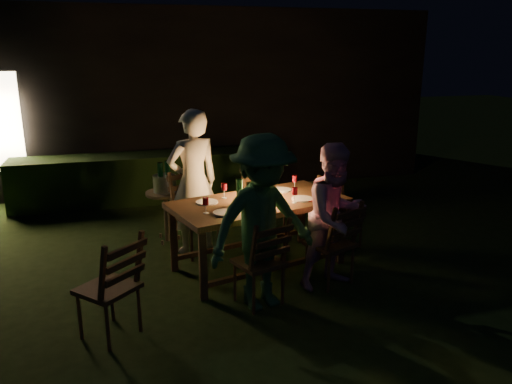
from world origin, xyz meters
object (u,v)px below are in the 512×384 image
object	(u,v)px
chair_spare	(111,305)
bottle_bucket_a	(161,181)
person_house_side	(193,183)
bottle_table	(240,192)
person_opp_right	(336,217)
ice_bucket	(165,183)
person_opp_left	(262,224)
chair_end	(341,225)
chair_far_left	(196,228)
chair_far_right	(264,216)
side_table	(165,198)
chair_near_right	(331,258)
chair_near_left	(260,277)
lantern	(260,185)
bottle_bucket_b	(168,179)
dining_table	(259,207)

from	to	relation	value
chair_spare	bottle_bucket_a	size ratio (longest dim) A/B	3.17
person_house_side	bottle_table	bearing A→B (deg)	103.71
person_opp_right	ice_bucket	distance (m)	2.42
chair_spare	person_opp_left	size ratio (longest dim) A/B	0.58
chair_end	person_opp_right	world-z (taller)	person_opp_right
chair_far_left	person_opp_left	world-z (taller)	person_opp_left
chair_far_left	bottle_bucket_a	size ratio (longest dim) A/B	3.33
chair_far_left	chair_far_right	size ratio (longest dim) A/B	1.03
chair_spare	person_opp_left	distance (m)	1.56
person_opp_left	side_table	xyz separation A→B (m)	(-0.73, 2.04, -0.26)
chair_near_right	chair_far_right	xyz separation A→B (m)	(-0.31, 1.51, 0.01)
side_table	chair_far_right	bearing A→B (deg)	-10.82
chair_end	side_table	world-z (taller)	chair_end
chair_near_left	bottle_table	size ratio (longest dim) A/B	3.45
bottle_table	person_opp_right	bearing A→B (deg)	-34.44
person_opp_left	lantern	distance (m)	1.01
chair_far_right	ice_bucket	distance (m)	1.40
chair_near_left	person_opp_right	xyz separation A→B (m)	(0.88, 0.19, 0.49)
chair_spare	bottle_bucket_b	bearing A→B (deg)	28.64
chair_far_right	side_table	world-z (taller)	chair_far_right
chair_near_left	chair_spare	size ratio (longest dim) A/B	0.95
person_opp_left	bottle_bucket_a	bearing A→B (deg)	96.33
chair_near_right	person_opp_right	world-z (taller)	person_opp_right
lantern	bottle_bucket_b	size ratio (longest dim) A/B	1.09
chair_end	chair_near_left	bearing A→B (deg)	-69.30
dining_table	bottle_table	size ratio (longest dim) A/B	7.69
person_house_side	chair_spare	bearing A→B (deg)	44.97
ice_bucket	bottle_bucket_a	bearing A→B (deg)	-141.34
chair_end	person_opp_right	distance (m)	1.23
chair_near_left	side_table	world-z (taller)	chair_near_left
chair_far_right	chair_spare	size ratio (longest dim) A/B	1.02
chair_spare	bottle_bucket_a	bearing A→B (deg)	30.39
chair_spare	lantern	size ratio (longest dim) A/B	2.90
dining_table	bottle_bucket_b	bearing A→B (deg)	112.60
person_opp_left	lantern	size ratio (longest dim) A/B	4.96
chair_end	person_house_side	size ratio (longest dim) A/B	0.54
bottle_table	side_table	size ratio (longest dim) A/B	0.41
bottle_table	chair_spare	bearing A→B (deg)	-144.26
chair_near_right	person_house_side	bearing A→B (deg)	112.76
chair_spare	bottle_table	size ratio (longest dim) A/B	3.62
bottle_bucket_b	chair_end	bearing A→B (deg)	-22.22
chair_far_right	person_opp_left	world-z (taller)	person_opp_left
chair_spare	person_house_side	size ratio (longest dim) A/B	0.56
ice_bucket	lantern	bearing A→B (deg)	-47.25
chair_end	chair_spare	size ratio (longest dim) A/B	0.97
ice_bucket	chair_end	bearing A→B (deg)	-20.82
person_house_side	chair_far_left	bearing A→B (deg)	86.53
chair_near_left	person_opp_left	world-z (taller)	person_opp_left
dining_table	person_opp_right	distance (m)	0.94
bottle_table	bottle_bucket_b	world-z (taller)	bottle_table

